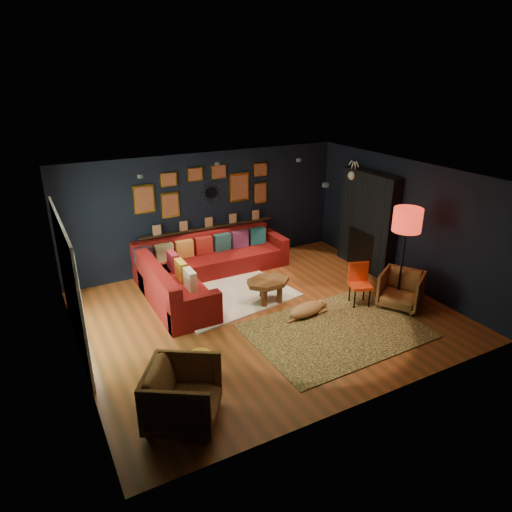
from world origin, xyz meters
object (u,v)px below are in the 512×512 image
orange_chair (359,280)px  pouf (187,305)px  armchair_right (401,288)px  floor_lamp (407,224)px  sectional (199,270)px  coffee_table (268,284)px  gold_stool (200,367)px  dog (307,307)px  armchair_left (183,393)px

orange_chair → pouf: bearing=-179.7°
armchair_right → floor_lamp: floor_lamp is taller
sectional → orange_chair: sectional is taller
armchair_right → floor_lamp: size_ratio=0.40×
coffee_table → gold_stool: coffee_table is taller
orange_chair → dog: bearing=-162.2°
coffee_table → floor_lamp: size_ratio=0.47×
floor_lamp → pouf: bearing=158.9°
floor_lamp → coffee_table: bearing=151.3°
armchair_left → armchair_right: (4.74, 1.03, -0.07)m
coffee_table → pouf: (-1.58, 0.25, -0.18)m
pouf → orange_chair: orange_chair is taller
armchair_right → dog: bearing=-137.8°
armchair_right → orange_chair: (-0.64, 0.47, 0.10)m
orange_chair → armchair_left: bearing=-139.9°
sectional → dog: size_ratio=3.30×
dog → orange_chair: bearing=-10.0°
sectional → armchair_right: (3.06, -2.71, 0.06)m
armchair_left → gold_stool: armchair_left is taller
armchair_right → gold_stool: size_ratio=1.78×
gold_stool → floor_lamp: size_ratio=0.23×
sectional → pouf: 1.33m
coffee_table → orange_chair: size_ratio=1.09×
sectional → armchair_left: bearing=-114.1°
armchair_right → orange_chair: size_ratio=0.93×
pouf → armchair_left: bearing=-110.7°
sectional → dog: (1.27, -2.20, -0.14)m
armchair_right → dog: 1.88m
dog → gold_stool: bearing=-169.0°
sectional → armchair_right: 4.09m
gold_stool → armchair_right: bearing=4.3°
armchair_right → dog: size_ratio=0.74×
sectional → dog: sectional is taller
sectional → gold_stool: size_ratio=7.88×
floor_lamp → dog: bearing=167.8°
coffee_table → floor_lamp: floor_lamp is taller
gold_stool → orange_chair: size_ratio=0.52×
coffee_table → armchair_right: armchair_right is taller
gold_stool → floor_lamp: bearing=5.7°
orange_chair → dog: size_ratio=0.80×
floor_lamp → dog: floor_lamp is taller
armchair_left → orange_chair: 4.36m
pouf → armchair_left: (-0.99, -2.62, 0.24)m
coffee_table → dog: size_ratio=0.88×
pouf → sectional: bearing=58.8°
floor_lamp → dog: (-1.85, 0.40, -1.45)m
sectional → armchair_left: armchair_left is taller
sectional → coffee_table: size_ratio=3.76×
sectional → coffee_table: 1.65m
sectional → pouf: bearing=-121.2°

